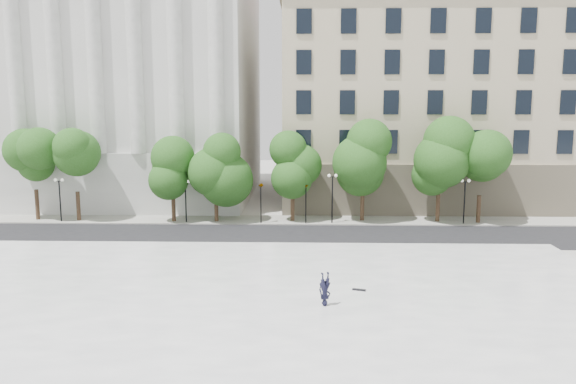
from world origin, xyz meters
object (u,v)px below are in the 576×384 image
Objects in this scene: traffic_light_east at (306,183)px; person_lying at (325,301)px; traffic_light_west at (261,184)px; skateboard at (359,290)px.

traffic_light_east reaches higher than person_lying.
skateboard is (6.78, -18.95, -3.17)m from traffic_light_west.
traffic_light_west is 22.07m from person_lying.
skateboard is at bearing 29.59° from person_lying.
skateboard is at bearing -70.31° from traffic_light_west.
person_lying is at bearing -77.28° from traffic_light_west.
traffic_light_east is at bearing 0.00° from traffic_light_west.
traffic_light_east is at bearing 71.29° from person_lying.
skateboard is at bearing -81.54° from traffic_light_east.
traffic_light_west is 3.96m from traffic_light_east.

